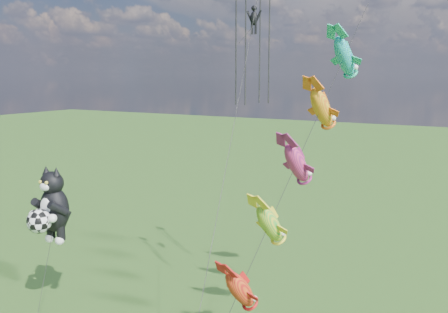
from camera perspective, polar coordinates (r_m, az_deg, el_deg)
The scene contains 3 objects.
cat_kite_rig at distance 35.02m, azimuth -19.21°, elevation -5.47°, with size 2.51×4.15×10.11m.
fish_windsock_rig at distance 26.63m, azimuth 8.27°, elevation -0.82°, with size 4.27×15.47×20.32m.
parafoil_rig at distance 29.86m, azimuth 3.36°, elevation 15.53°, with size 4.50×17.14×23.98m.
Camera 1 is at (24.19, -15.37, 16.11)m, focal length 40.00 mm.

